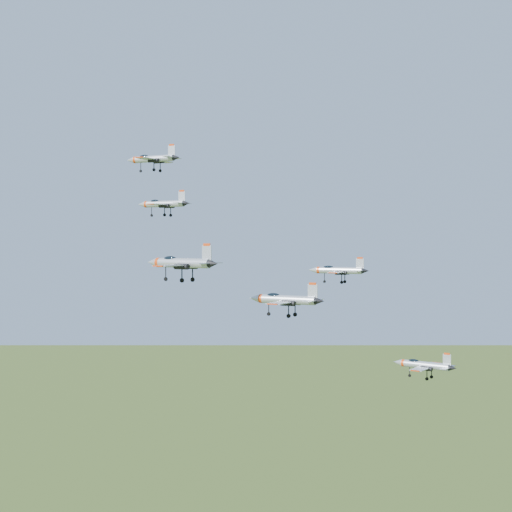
% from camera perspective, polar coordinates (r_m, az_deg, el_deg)
% --- Properties ---
extents(jet_lead, '(12.38, 10.32, 3.31)m').
position_cam_1_polar(jet_lead, '(142.37, -8.32, 7.71)').
color(jet_lead, '#B1B8BE').
extents(jet_left_high, '(11.13, 9.29, 2.98)m').
position_cam_1_polar(jet_left_high, '(129.74, -7.48, 4.17)').
color(jet_left_high, '#B1B8BE').
extents(jet_right_high, '(13.54, 11.51, 3.68)m').
position_cam_1_polar(jet_right_high, '(107.49, -6.06, -0.53)').
color(jet_right_high, '#B1B8BE').
extents(jet_left_low, '(11.13, 9.23, 2.97)m').
position_cam_1_polar(jet_left_low, '(126.55, 6.54, -1.14)').
color(jet_left_low, '#B1B8BE').
extents(jet_right_low, '(12.82, 10.75, 3.44)m').
position_cam_1_polar(jet_right_low, '(109.56, 2.31, -3.48)').
color(jet_right_low, '#B1B8BE').
extents(jet_trail, '(10.96, 9.34, 2.99)m').
position_cam_1_polar(jet_trail, '(123.29, 13.23, -8.47)').
color(jet_trail, '#B1B8BE').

